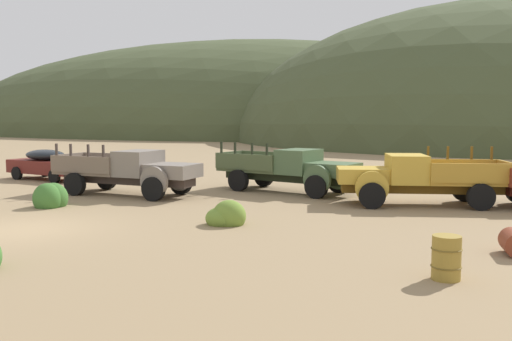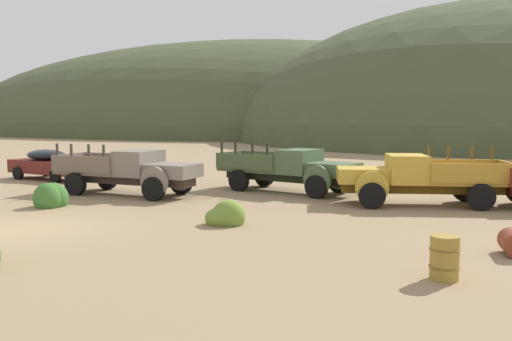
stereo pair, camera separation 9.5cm
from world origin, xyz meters
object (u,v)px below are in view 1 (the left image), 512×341
car_oxblood (51,164)px  truck_weathered_green (296,170)px  truck_faded_yellow (411,178)px  truck_primer_gray (136,172)px  oil_drum_spare (446,258)px

car_oxblood → truck_weathered_green: truck_weathered_green is taller
truck_weathered_green → truck_faded_yellow: 5.23m
car_oxblood → truck_weathered_green: (13.36, -0.24, 0.19)m
car_oxblood → truck_faded_yellow: size_ratio=0.79×
truck_primer_gray → truck_faded_yellow: (10.98, 1.41, 0.01)m
car_oxblood → truck_primer_gray: (7.31, -3.37, 0.19)m
truck_weathered_green → oil_drum_spare: (6.51, -11.32, -0.54)m
truck_weathered_green → truck_faded_yellow: (4.94, -1.72, 0.01)m
truck_weathered_green → oil_drum_spare: 13.07m
truck_faded_yellow → oil_drum_spare: bearing=84.0°
car_oxblood → truck_faded_yellow: bearing=4.0°
truck_weathered_green → truck_faded_yellow: size_ratio=1.02×
car_oxblood → oil_drum_spare: size_ratio=5.60×
oil_drum_spare → truck_primer_gray: bearing=146.9°
truck_primer_gray → truck_faded_yellow: same height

